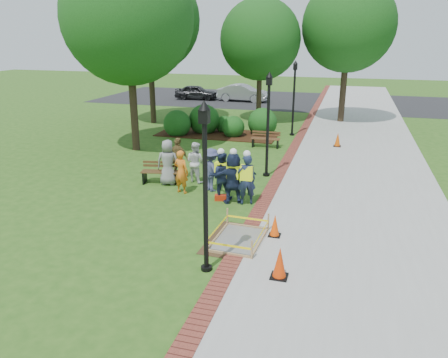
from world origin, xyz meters
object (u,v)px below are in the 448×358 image
(cone_front, at_px, (280,263))
(lamp_near, at_px, (205,176))
(hivis_worker_a, at_px, (233,176))
(wet_concrete_pad, at_px, (239,233))
(bench_near, at_px, (161,177))
(hivis_worker_c, at_px, (221,174))
(hivis_worker_b, at_px, (247,178))

(cone_front, relative_size, lamp_near, 0.19)
(hivis_worker_a, bearing_deg, wet_concrete_pad, -72.07)
(bench_near, xyz_separation_m, lamp_near, (3.82, -5.89, 2.21))
(wet_concrete_pad, distance_m, lamp_near, 2.91)
(hivis_worker_a, relative_size, hivis_worker_c, 1.05)
(cone_front, xyz_separation_m, hivis_worker_c, (-2.88, 4.77, 0.53))
(wet_concrete_pad, relative_size, hivis_worker_a, 1.21)
(cone_front, relative_size, hivis_worker_b, 0.43)
(hivis_worker_a, relative_size, hivis_worker_b, 1.02)
(lamp_near, xyz_separation_m, hivis_worker_a, (-0.55, 4.66, -1.51))
(bench_near, xyz_separation_m, cone_front, (5.65, -5.76, 0.13))
(wet_concrete_pad, bearing_deg, bench_near, 135.77)
(cone_front, distance_m, hivis_worker_c, 5.60)
(cone_front, bearing_deg, hivis_worker_c, 121.18)
(cone_front, height_order, hivis_worker_b, hivis_worker_b)
(hivis_worker_b, relative_size, hivis_worker_c, 1.03)
(cone_front, xyz_separation_m, hivis_worker_a, (-2.37, 4.53, 0.58))
(cone_front, distance_m, lamp_near, 2.77)
(wet_concrete_pad, xyz_separation_m, hivis_worker_a, (-0.92, 2.85, 0.74))
(wet_concrete_pad, height_order, lamp_near, lamp_near)
(wet_concrete_pad, distance_m, hivis_worker_c, 3.47)
(bench_near, bearing_deg, hivis_worker_b, -18.29)
(wet_concrete_pad, height_order, hivis_worker_c, hivis_worker_c)
(lamp_near, bearing_deg, bench_near, 122.97)
(hivis_worker_c, bearing_deg, hivis_worker_a, -24.60)
(wet_concrete_pad, bearing_deg, hivis_worker_a, 107.93)
(hivis_worker_a, distance_m, hivis_worker_c, 0.56)
(cone_front, bearing_deg, hivis_worker_a, 117.64)
(bench_near, bearing_deg, hivis_worker_a, -20.64)
(hivis_worker_a, bearing_deg, lamp_near, -83.26)
(bench_near, bearing_deg, hivis_worker_c, -19.88)
(bench_near, distance_m, hivis_worker_a, 3.57)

